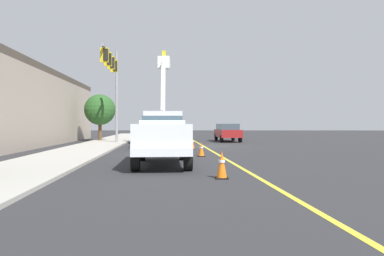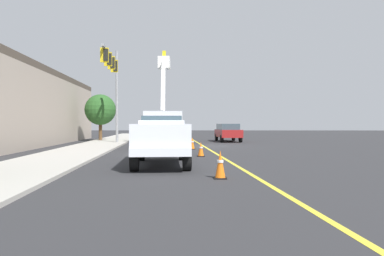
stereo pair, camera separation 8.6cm
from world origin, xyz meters
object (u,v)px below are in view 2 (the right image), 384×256
at_px(traffic_signal_mast, 113,74).
at_px(traffic_cone_mid_front, 201,149).
at_px(utility_bucket_truck, 163,125).
at_px(traffic_cone_trailing, 188,139).
at_px(traffic_cone_mid_rear, 192,143).
at_px(traffic_cone_leading, 220,165).
at_px(service_pickup_truck, 161,138).
at_px(passing_minivan, 228,131).

bearing_deg(traffic_signal_mast, traffic_cone_mid_front, -143.47).
relative_size(utility_bucket_truck, traffic_cone_trailing, 10.84).
relative_size(traffic_cone_mid_front, traffic_cone_mid_rear, 0.92).
bearing_deg(traffic_cone_leading, utility_bucket_truck, 12.53).
height_order(traffic_cone_trailing, traffic_signal_mast, traffic_signal_mast).
distance_m(utility_bucket_truck, traffic_cone_leading, 15.56).
xyz_separation_m(traffic_cone_leading, traffic_cone_mid_front, (7.24, 0.57, -0.06)).
relative_size(traffic_cone_mid_rear, traffic_cone_trailing, 1.05).
relative_size(service_pickup_truck, traffic_cone_mid_rear, 7.07).
xyz_separation_m(traffic_cone_leading, traffic_signal_mast, (16.55, 7.47, 5.15)).
bearing_deg(traffic_cone_trailing, traffic_cone_mid_rear, -176.04).
xyz_separation_m(utility_bucket_truck, service_pickup_truck, (-11.63, -1.14, -0.50)).
relative_size(service_pickup_truck, passing_minivan, 1.16).
distance_m(traffic_cone_leading, traffic_signal_mast, 18.88).
height_order(utility_bucket_truck, traffic_signal_mast, traffic_signal_mast).
xyz_separation_m(traffic_cone_mid_rear, traffic_signal_mast, (4.20, 6.34, 5.18)).
distance_m(traffic_cone_mid_front, traffic_signal_mast, 12.71).
xyz_separation_m(service_pickup_truck, traffic_cone_mid_rear, (8.84, -1.09, -0.72)).
relative_size(traffic_cone_leading, traffic_signal_mast, 0.11).
relative_size(traffic_cone_mid_rear, traffic_signal_mast, 0.10).
height_order(utility_bucket_truck, traffic_cone_leading, utility_bucket_truck).
bearing_deg(traffic_cone_mid_front, traffic_signal_mast, 36.53).
bearing_deg(traffic_cone_leading, passing_minivan, -5.24).
height_order(service_pickup_truck, traffic_cone_trailing, service_pickup_truck).
relative_size(utility_bucket_truck, traffic_cone_leading, 9.55).
bearing_deg(service_pickup_truck, traffic_cone_trailing, -2.12).
bearing_deg(traffic_signal_mast, utility_bucket_truck, -108.97).
xyz_separation_m(utility_bucket_truck, traffic_cone_mid_front, (-7.90, -2.79, -1.24)).
bearing_deg(traffic_cone_trailing, traffic_cone_leading, -175.23).
relative_size(passing_minivan, traffic_signal_mast, 0.63).
height_order(service_pickup_truck, traffic_cone_mid_front, service_pickup_truck).
relative_size(passing_minivan, traffic_cone_mid_front, 6.57).
bearing_deg(traffic_cone_leading, traffic_cone_mid_rear, 5.24).
bearing_deg(traffic_cone_mid_front, service_pickup_truck, 156.16).
bearing_deg(utility_bucket_truck, traffic_cone_mid_rear, -141.31).
height_order(utility_bucket_truck, traffic_cone_mid_front, utility_bucket_truck).
height_order(utility_bucket_truck, service_pickup_truck, utility_bucket_truck).
relative_size(service_pickup_truck, traffic_signal_mast, 0.73).
relative_size(service_pickup_truck, traffic_cone_leading, 6.57).
distance_m(service_pickup_truck, traffic_signal_mast, 14.75).
height_order(traffic_cone_leading, traffic_cone_trailing, traffic_cone_leading).
xyz_separation_m(traffic_cone_mid_front, traffic_cone_mid_rear, (5.11, 0.56, 0.03)).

